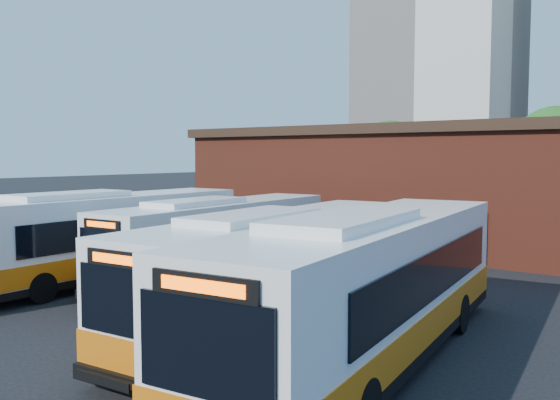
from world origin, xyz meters
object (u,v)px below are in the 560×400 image
Objects in this scene: bus_west at (104,240)px; transit_worker at (204,321)px; bus_mideast at (282,274)px; bus_midwest at (220,242)px; bus_east at (371,293)px.

transit_worker is (9.32, -4.06, -0.66)m from bus_west.
bus_mideast is 3.18m from transit_worker.
bus_west is at bearing -144.58° from bus_midwest.
transit_worker is (-3.30, -2.17, -0.72)m from bus_east.
bus_west is 4.49m from bus_midwest.
bus_west reaches higher than bus_midwest.
bus_west reaches higher than bus_mideast.
transit_worker is at bearing -24.90° from bus_west.
bus_midwest is 10.26m from bus_east.
bus_mideast is at bearing 157.05° from bus_east.
bus_west is 9.36m from bus_mideast.
transit_worker is at bearing -153.58° from bus_east.
bus_east reaches higher than transit_worker.
bus_west is 0.96× the size of bus_east.
bus_midwest is at bearing 43.86° from transit_worker.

